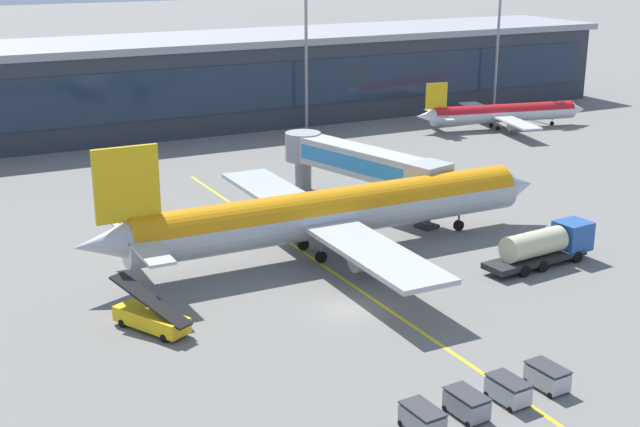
{
  "coord_description": "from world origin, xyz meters",
  "views": [
    {
      "loc": [
        -28.96,
        -52.14,
        26.32
      ],
      "look_at": [
        2.45,
        9.61,
        4.5
      ],
      "focal_mm": 48.59,
      "sensor_mm": 36.0,
      "label": 1
    }
  ],
  "objects_px": {
    "baggage_cart_0": "(422,419)",
    "commuter_jet_far": "(503,113)",
    "fuel_tanker": "(546,245)",
    "baggage_cart_2": "(508,390)",
    "baggage_cart_1": "(467,404)",
    "baggage_cart_3": "(547,377)",
    "main_airliner": "(332,212)",
    "belt_loader": "(151,317)"
  },
  "relations": [
    {
      "from": "fuel_tanker",
      "to": "commuter_jet_far",
      "type": "xyz_separation_m",
      "value": [
        32.33,
        46.69,
        0.56
      ]
    },
    {
      "from": "baggage_cart_0",
      "to": "fuel_tanker",
      "type": "bearing_deg",
      "value": 36.08
    },
    {
      "from": "belt_loader",
      "to": "baggage_cart_0",
      "type": "bearing_deg",
      "value": -63.83
    },
    {
      "from": "baggage_cart_1",
      "to": "baggage_cart_3",
      "type": "xyz_separation_m",
      "value": [
        6.38,
        0.44,
        0.0
      ]
    },
    {
      "from": "baggage_cart_0",
      "to": "baggage_cart_2",
      "type": "distance_m",
      "value": 6.4
    },
    {
      "from": "baggage_cart_0",
      "to": "baggage_cart_3",
      "type": "relative_size",
      "value": 1.0
    },
    {
      "from": "baggage_cart_1",
      "to": "baggage_cart_3",
      "type": "height_order",
      "value": "same"
    },
    {
      "from": "fuel_tanker",
      "to": "baggage_cart_2",
      "type": "bearing_deg",
      "value": -135.91
    },
    {
      "from": "belt_loader",
      "to": "baggage_cart_1",
      "type": "distance_m",
      "value": 23.48
    },
    {
      "from": "baggage_cart_2",
      "to": "commuter_jet_far",
      "type": "bearing_deg",
      "value": 51.93
    },
    {
      "from": "belt_loader",
      "to": "baggage_cart_1",
      "type": "xyz_separation_m",
      "value": [
        12.93,
        -19.6,
        -0.21
      ]
    },
    {
      "from": "baggage_cart_0",
      "to": "baggage_cart_3",
      "type": "xyz_separation_m",
      "value": [
        9.58,
        0.66,
        0.0
      ]
    },
    {
      "from": "belt_loader",
      "to": "commuter_jet_far",
      "type": "height_order",
      "value": "commuter_jet_far"
    },
    {
      "from": "baggage_cart_0",
      "to": "commuter_jet_far",
      "type": "xyz_separation_m",
      "value": [
        56.26,
        64.13,
        1.52
      ]
    },
    {
      "from": "baggage_cart_3",
      "to": "commuter_jet_far",
      "type": "relative_size",
      "value": 0.1
    },
    {
      "from": "baggage_cart_2",
      "to": "commuter_jet_far",
      "type": "xyz_separation_m",
      "value": [
        49.88,
        63.69,
        1.52
      ]
    },
    {
      "from": "fuel_tanker",
      "to": "baggage_cart_3",
      "type": "xyz_separation_m",
      "value": [
        -14.36,
        -16.78,
        -0.96
      ]
    },
    {
      "from": "baggage_cart_0",
      "to": "commuter_jet_far",
      "type": "relative_size",
      "value": 0.1
    },
    {
      "from": "main_airliner",
      "to": "baggage_cart_1",
      "type": "xyz_separation_m",
      "value": [
        -5.88,
        -28.02,
        -2.96
      ]
    },
    {
      "from": "belt_loader",
      "to": "baggage_cart_3",
      "type": "distance_m",
      "value": 27.2
    },
    {
      "from": "fuel_tanker",
      "to": "baggage_cart_0",
      "type": "relative_size",
      "value": 4.0
    },
    {
      "from": "fuel_tanker",
      "to": "baggage_cart_0",
      "type": "height_order",
      "value": "fuel_tanker"
    },
    {
      "from": "fuel_tanker",
      "to": "commuter_jet_far",
      "type": "distance_m",
      "value": 56.79
    },
    {
      "from": "main_airliner",
      "to": "baggage_cart_2",
      "type": "relative_size",
      "value": 16.17
    },
    {
      "from": "commuter_jet_far",
      "to": "belt_loader",
      "type": "bearing_deg",
      "value": -146.12
    },
    {
      "from": "main_airliner",
      "to": "baggage_cart_0",
      "type": "bearing_deg",
      "value": -107.81
    },
    {
      "from": "belt_loader",
      "to": "baggage_cart_3",
      "type": "height_order",
      "value": "belt_loader"
    },
    {
      "from": "commuter_jet_far",
      "to": "baggage_cart_2",
      "type": "bearing_deg",
      "value": -128.07
    },
    {
      "from": "baggage_cart_2",
      "to": "commuter_jet_far",
      "type": "relative_size",
      "value": 0.1
    },
    {
      "from": "main_airliner",
      "to": "baggage_cart_2",
      "type": "height_order",
      "value": "main_airliner"
    },
    {
      "from": "fuel_tanker",
      "to": "baggage_cart_1",
      "type": "height_order",
      "value": "fuel_tanker"
    },
    {
      "from": "belt_loader",
      "to": "baggage_cart_3",
      "type": "xyz_separation_m",
      "value": [
        19.31,
        -19.16,
        -0.21
      ]
    },
    {
      "from": "baggage_cart_0",
      "to": "baggage_cart_2",
      "type": "relative_size",
      "value": 1.0
    },
    {
      "from": "baggage_cart_0",
      "to": "baggage_cart_1",
      "type": "height_order",
      "value": "same"
    },
    {
      "from": "baggage_cart_3",
      "to": "commuter_jet_far",
      "type": "xyz_separation_m",
      "value": [
        46.69,
        63.47,
        1.52
      ]
    },
    {
      "from": "main_airliner",
      "to": "belt_loader",
      "type": "relative_size",
      "value": 6.6
    },
    {
      "from": "fuel_tanker",
      "to": "belt_loader",
      "type": "distance_m",
      "value": 33.76
    },
    {
      "from": "fuel_tanker",
      "to": "baggage_cart_3",
      "type": "relative_size",
      "value": 4.0
    },
    {
      "from": "baggage_cart_1",
      "to": "commuter_jet_far",
      "type": "relative_size",
      "value": 0.1
    },
    {
      "from": "main_airliner",
      "to": "baggage_cart_1",
      "type": "height_order",
      "value": "main_airliner"
    },
    {
      "from": "main_airliner",
      "to": "belt_loader",
      "type": "distance_m",
      "value": 20.79
    },
    {
      "from": "belt_loader",
      "to": "commuter_jet_far",
      "type": "bearing_deg",
      "value": 33.88
    }
  ]
}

